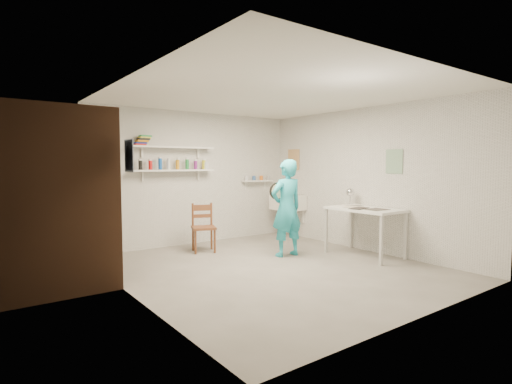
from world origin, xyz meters
TOP-DOWN VIEW (x-y plane):
  - floor at (0.00, 0.00)m, footprint 4.00×4.50m
  - ceiling at (0.00, 0.00)m, footprint 4.00×4.50m
  - wall_back at (0.00, 2.26)m, footprint 4.00×0.02m
  - wall_front at (0.00, -2.26)m, footprint 4.00×0.02m
  - wall_left at (-2.01, 0.00)m, footprint 0.02×4.50m
  - wall_right at (2.01, 0.00)m, footprint 0.02×4.50m
  - doorway_recess at (-1.99, 1.05)m, footprint 0.02×0.90m
  - corridor_box at (-2.70, 1.05)m, footprint 1.40×1.50m
  - door_lintel at (-1.97, 1.05)m, footprint 0.06×1.05m
  - door_jamb_near at (-1.97, 0.55)m, footprint 0.06×0.10m
  - door_jamb_far at (-1.97, 1.55)m, footprint 0.06×0.10m
  - shelf_lower at (-0.50, 2.13)m, footprint 1.50×0.22m
  - shelf_upper at (-0.50, 2.13)m, footprint 1.50×0.22m
  - ledge_shelf at (1.35, 2.17)m, footprint 0.70×0.14m
  - poster_left at (-1.99, 0.05)m, footprint 0.01×0.28m
  - poster_right_a at (1.99, 1.80)m, footprint 0.01×0.34m
  - poster_right_b at (1.99, -0.55)m, footprint 0.01×0.30m
  - belfast_sink at (1.75, 1.70)m, footprint 0.48×0.60m
  - man at (0.65, 0.46)m, footprint 0.58×0.41m
  - wall_clock at (0.63, 0.68)m, footprint 0.28×0.06m
  - wooden_chair at (-0.27, 1.50)m, footprint 0.48×0.46m
  - work_table at (1.64, -0.28)m, footprint 0.69×1.15m
  - desk_lamp at (1.83, 0.18)m, footprint 0.14×0.14m
  - spray_cans at (-0.50, 2.13)m, footprint 1.29×0.06m
  - book_stack at (-1.05, 2.13)m, footprint 0.28×0.14m
  - ledge_pots at (1.35, 2.17)m, footprint 0.48×0.07m
  - papers at (1.64, -0.28)m, footprint 0.30×0.22m

SIDE VIEW (x-z plane):
  - floor at x=0.00m, z-range -0.02..0.00m
  - work_table at x=1.64m, z-range 0.00..0.77m
  - wooden_chair at x=-0.27m, z-range 0.00..0.80m
  - belfast_sink at x=1.75m, z-range 0.55..0.85m
  - man at x=0.65m, z-range 0.00..1.53m
  - papers at x=1.64m, z-range 0.77..0.79m
  - desk_lamp at x=1.83m, z-range 0.91..1.06m
  - doorway_recess at x=-1.99m, z-range 0.00..2.00m
  - door_jamb_near at x=-1.97m, z-range 0.00..2.00m
  - door_jamb_far at x=-1.97m, z-range 0.00..2.00m
  - wall_clock at x=0.63m, z-range 0.88..1.16m
  - corridor_box at x=-2.70m, z-range 0.00..2.10m
  - ledge_shelf at x=1.35m, z-range 1.11..1.14m
  - ledge_pots at x=1.35m, z-range 1.14..1.22m
  - wall_back at x=0.00m, z-range 0.00..2.40m
  - wall_front at x=0.00m, z-range 0.00..2.40m
  - wall_left at x=-2.01m, z-range 0.00..2.40m
  - wall_right at x=2.01m, z-range 0.00..2.40m
  - shelf_lower at x=-0.50m, z-range 1.34..1.36m
  - spray_cans at x=-0.50m, z-range 1.36..1.53m
  - poster_right_b at x=1.99m, z-range 1.31..1.69m
  - poster_left at x=-1.99m, z-range 1.37..1.73m
  - poster_right_a at x=1.99m, z-range 1.34..1.76m
  - shelf_upper at x=-0.50m, z-range 1.74..1.76m
  - book_stack at x=-1.05m, z-range 1.77..1.93m
  - door_lintel at x=-1.97m, z-range 2.00..2.10m
  - ceiling at x=0.00m, z-range 2.40..2.42m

